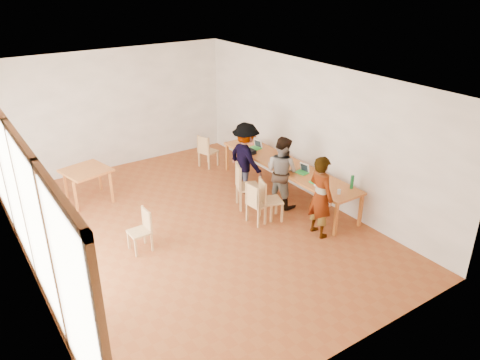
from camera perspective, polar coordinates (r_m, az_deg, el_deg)
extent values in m
plane|color=brown|center=(9.45, -5.68, -5.96)|extent=(8.00, 8.00, 0.00)
cube|color=white|center=(12.28, -15.09, 8.27)|extent=(6.00, 0.10, 3.00)
cube|color=white|center=(5.94, 12.88, -9.72)|extent=(6.00, 0.10, 3.00)
cube|color=white|center=(10.42, 8.65, 5.96)|extent=(0.10, 8.00, 3.00)
cube|color=white|center=(7.98, -25.12, -2.21)|extent=(0.10, 8.00, 3.00)
cube|color=white|center=(8.33, -6.56, 12.22)|extent=(6.00, 8.00, 0.04)
cube|color=#C7742C|center=(10.51, 5.68, 1.77)|extent=(0.80, 4.00, 0.05)
cube|color=#C7742C|center=(9.20, 11.60, -4.78)|extent=(0.06, 0.06, 0.70)
cube|color=#C7742C|center=(11.92, -1.57, 2.77)|extent=(0.06, 0.06, 0.70)
cube|color=#C7742C|center=(9.65, 14.48, -3.61)|extent=(0.06, 0.06, 0.70)
cube|color=#C7742C|center=(12.27, 1.12, 3.44)|extent=(0.06, 0.06, 0.70)
cube|color=#C7742C|center=(10.74, -18.28, 1.11)|extent=(0.90, 0.90, 0.05)
cube|color=#C7742C|center=(10.46, -19.40, -1.97)|extent=(0.05, 0.05, 0.70)
cube|color=#C7742C|center=(11.16, -20.51, -0.46)|extent=(0.05, 0.05, 0.70)
cube|color=#C7742C|center=(10.64, -15.41, -0.95)|extent=(0.05, 0.05, 0.70)
cube|color=#C7742C|center=(11.33, -16.74, 0.47)|extent=(0.05, 0.05, 0.70)
cube|color=tan|center=(9.57, 3.81, -2.52)|extent=(0.53, 0.53, 0.04)
cube|color=tan|center=(9.41, 2.76, -1.37)|extent=(0.17, 0.41, 0.44)
cube|color=tan|center=(9.47, 2.37, -2.86)|extent=(0.45, 0.45, 0.04)
cube|color=tan|center=(9.26, 1.54, -1.92)|extent=(0.08, 0.41, 0.43)
cube|color=tan|center=(10.04, 0.96, -0.83)|extent=(0.60, 0.60, 0.04)
cube|color=tan|center=(9.89, -0.21, 0.44)|extent=(0.22, 0.44, 0.48)
cube|color=tan|center=(12.17, -3.88, 3.51)|extent=(0.50, 0.50, 0.04)
cube|color=tan|center=(11.97, -4.49, 4.28)|extent=(0.16, 0.39, 0.42)
cube|color=tan|center=(8.75, -12.17, -6.23)|extent=(0.38, 0.38, 0.04)
cube|color=tan|center=(8.70, -11.28, -4.72)|extent=(0.04, 0.37, 0.39)
imported|color=gray|center=(8.99, 9.79, -1.99)|extent=(0.41, 0.61, 1.63)
imported|color=gray|center=(10.03, 5.11, 1.02)|extent=(0.76, 0.89, 1.57)
imported|color=gray|center=(10.60, 0.70, 2.68)|extent=(0.64, 1.08, 1.65)
cube|color=green|center=(9.67, 9.23, -0.31)|extent=(0.20, 0.26, 0.03)
cube|color=white|center=(9.69, 9.59, 0.30)|extent=(0.10, 0.23, 0.20)
cube|color=green|center=(10.09, 7.54, 0.91)|extent=(0.22, 0.28, 0.03)
cube|color=white|center=(10.12, 7.89, 1.52)|extent=(0.11, 0.24, 0.21)
cube|color=green|center=(11.38, 1.91, 3.92)|extent=(0.23, 0.29, 0.03)
cube|color=white|center=(11.42, 2.22, 4.48)|extent=(0.12, 0.24, 0.21)
imported|color=yellow|center=(10.53, 4.62, 2.26)|extent=(0.13, 0.13, 0.09)
cylinder|color=#17662F|center=(9.53, 13.50, -0.24)|extent=(0.07, 0.07, 0.28)
cylinder|color=silver|center=(9.29, 11.98, -1.41)|extent=(0.07, 0.07, 0.09)
cylinder|color=white|center=(9.55, 9.23, -0.54)|extent=(0.08, 0.08, 0.06)
cube|color=#C94855|center=(11.68, 1.41, 4.45)|extent=(0.05, 0.10, 0.01)
cube|color=black|center=(11.08, 1.30, 3.51)|extent=(0.16, 0.26, 0.09)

